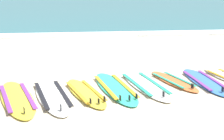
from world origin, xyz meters
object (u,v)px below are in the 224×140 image
at_px(surfboard_2, 52,95).
at_px(surfboard_5, 145,85).
at_px(surfboard_1, 17,98).
at_px(surfboard_4, 115,87).
at_px(surfboard_7, 204,81).
at_px(surfboard_3, 85,92).
at_px(surfboard_6, 173,81).

xyz_separation_m(surfboard_2, surfboard_5, (2.16, 0.52, -0.00)).
bearing_deg(surfboard_1, surfboard_4, 12.10).
distance_m(surfboard_2, surfboard_7, 3.74).
xyz_separation_m(surfboard_2, surfboard_3, (0.72, 0.11, 0.00)).
height_order(surfboard_1, surfboard_5, same).
height_order(surfboard_4, surfboard_5, same).
relative_size(surfboard_5, surfboard_7, 1.10).
bearing_deg(surfboard_2, surfboard_3, 8.38).
relative_size(surfboard_3, surfboard_4, 0.84).
height_order(surfboard_3, surfboard_4, same).
distance_m(surfboard_3, surfboard_5, 1.50).
bearing_deg(surfboard_5, surfboard_2, -166.45).
xyz_separation_m(surfboard_3, surfboard_6, (2.21, 0.62, -0.00)).
bearing_deg(surfboard_3, surfboard_5, 16.05).
distance_m(surfboard_4, surfboard_5, 0.76).
bearing_deg(surfboard_6, surfboard_4, -167.11).
xyz_separation_m(surfboard_3, surfboard_4, (0.70, 0.27, -0.00)).
bearing_deg(surfboard_4, surfboard_2, -164.97).
bearing_deg(surfboard_6, surfboard_3, -164.32).
xyz_separation_m(surfboard_2, surfboard_4, (1.41, 0.38, 0.00)).
bearing_deg(surfboard_4, surfboard_3, -158.54).
height_order(surfboard_1, surfboard_3, same).
relative_size(surfboard_1, surfboard_4, 0.99).
bearing_deg(surfboard_3, surfboard_7, 9.88).
bearing_deg(surfboard_2, surfboard_6, 13.93).
bearing_deg(surfboard_5, surfboard_7, 3.83).
relative_size(surfboard_1, surfboard_2, 1.00).
height_order(surfboard_5, surfboard_7, same).
height_order(surfboard_2, surfboard_5, same).
height_order(surfboard_2, surfboard_6, same).
height_order(surfboard_3, surfboard_6, same).
height_order(surfboard_2, surfboard_7, same).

